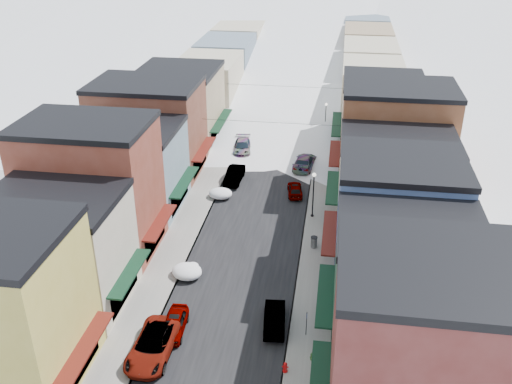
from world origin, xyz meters
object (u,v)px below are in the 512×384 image
(trash_can, at_px, (314,242))
(streetlamp_near, at_px, (314,189))
(car_silver_sedan, at_px, (174,324))
(car_green_sedan, at_px, (275,318))
(car_dark_hatch, at_px, (234,175))
(fire_hydrant, at_px, (285,367))
(car_white_suv, at_px, (153,345))

(trash_can, height_order, streetlamp_near, streetlamp_near)
(car_silver_sedan, distance_m, streetlamp_near, 21.40)
(car_green_sedan, xyz_separation_m, streetlamp_near, (1.83, 17.42, 2.49))
(car_dark_hatch, bearing_deg, fire_hydrant, -71.17)
(car_white_suv, height_order, car_dark_hatch, car_white_suv)
(fire_hydrant, height_order, streetlamp_near, streetlamp_near)
(car_green_sedan, relative_size, fire_hydrant, 5.81)
(streetlamp_near, bearing_deg, car_white_suv, -114.67)
(car_green_sedan, height_order, streetlamp_near, streetlamp_near)
(car_white_suv, relative_size, trash_can, 5.60)
(car_silver_sedan, bearing_deg, fire_hydrant, -22.55)
(car_silver_sedan, xyz_separation_m, fire_hydrant, (8.70, -3.09, -0.20))
(car_dark_hatch, relative_size, streetlamp_near, 1.00)
(trash_can, relative_size, streetlamp_near, 0.22)
(fire_hydrant, height_order, trash_can, trash_can)
(car_silver_sedan, relative_size, fire_hydrant, 5.31)
(car_dark_hatch, xyz_separation_m, streetlamp_near, (9.48, -7.26, 2.44))
(trash_can, bearing_deg, streetlamp_near, 94.83)
(car_dark_hatch, xyz_separation_m, fire_hydrant, (8.96, -29.49, -0.30))
(car_white_suv, distance_m, streetlamp_near, 24.11)
(streetlamp_near, bearing_deg, car_dark_hatch, 142.58)
(fire_hydrant, distance_m, streetlamp_near, 22.41)
(fire_hydrant, relative_size, streetlamp_near, 0.16)
(car_dark_hatch, bearing_deg, car_silver_sedan, -87.50)
(car_white_suv, bearing_deg, fire_hydrant, -1.33)
(car_silver_sedan, xyz_separation_m, streetlamp_near, (9.22, 19.15, 2.53))
(car_silver_sedan, height_order, car_dark_hatch, car_dark_hatch)
(car_green_sedan, bearing_deg, car_dark_hatch, -78.30)
(car_white_suv, height_order, car_silver_sedan, car_white_suv)
(car_dark_hatch, bearing_deg, streetlamp_near, -35.50)
(trash_can, bearing_deg, car_dark_hatch, 127.13)
(fire_hydrant, xyz_separation_m, trash_can, (1.02, 16.31, 0.19))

